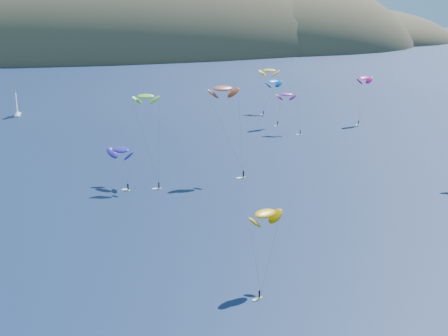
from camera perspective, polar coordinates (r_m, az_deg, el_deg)
island at (r=640.88m, az=-8.70°, el=9.82°), size 730.00×300.00×210.00m
sailboat at (r=293.21m, az=-18.35°, el=4.74°), size 9.60×8.29×11.87m
kitesurfer_2 at (r=115.42m, az=3.80°, el=-4.18°), size 8.30×10.20×15.51m
kitesurfer_3 at (r=177.92m, az=-7.16°, el=6.50°), size 7.63×11.83×26.64m
kitesurfer_4 at (r=257.10m, az=4.56°, el=7.90°), size 9.47×6.93×20.43m
kitesurfer_6 at (r=245.04m, az=5.72°, el=6.70°), size 8.20×10.14×16.81m
kitesurfer_8 at (r=269.02m, az=12.73°, el=8.04°), size 9.94×8.84×21.02m
kitesurfer_9 at (r=182.77m, az=-0.07°, el=7.28°), size 10.17×8.45×28.51m
kitesurfer_10 at (r=178.53m, az=-9.46°, el=1.66°), size 8.98×12.70×12.49m
kitesurfer_11 at (r=288.81m, az=4.15°, el=8.89°), size 11.68×13.85×21.21m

